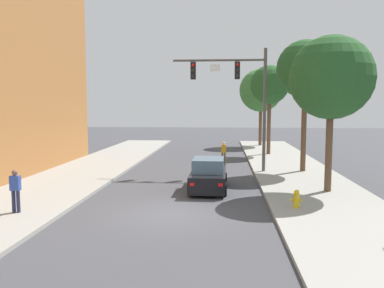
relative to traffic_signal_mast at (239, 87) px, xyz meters
The scene contains 12 objects.
ground_plane 11.20m from the traffic_signal_mast, 107.86° to the right, with size 120.00×120.00×0.00m, color #424247.
sidewalk_left 14.36m from the traffic_signal_mast, 135.41° to the right, with size 5.00×60.00×0.15m, color #99968E.
sidewalk_right 11.29m from the traffic_signal_mast, 69.70° to the right, with size 5.00×60.00×0.15m, color #99968E.
traffic_signal_mast is the anchor object (origin of this frame).
car_lead_black 6.96m from the traffic_signal_mast, 108.37° to the right, with size 1.87×4.25×1.60m.
pedestrian_sidewalk_left_walker 14.14m from the traffic_signal_mast, 130.50° to the right, with size 0.36×0.22×1.64m.
pedestrian_crossing_road 5.64m from the traffic_signal_mast, 104.65° to the left, with size 0.36×0.22×1.64m.
fire_hydrant 10.12m from the traffic_signal_mast, 77.07° to the right, with size 0.48×0.24×0.72m.
street_tree_nearest 6.81m from the traffic_signal_mast, 53.60° to the right, with size 3.88×3.88×7.28m.
street_tree_second 4.17m from the traffic_signal_mast, ahead, with size 3.51×3.51×8.02m.
street_tree_third 9.30m from the traffic_signal_mast, 72.03° to the left, with size 3.22×3.22×7.38m.
street_tree_farthest 16.36m from the traffic_signal_mast, 80.02° to the left, with size 4.34×4.34×7.75m.
Camera 1 is at (2.10, -14.80, 4.20)m, focal length 36.51 mm.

